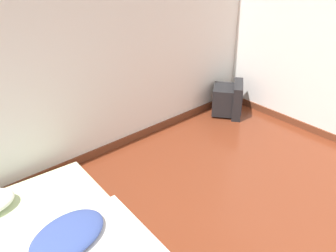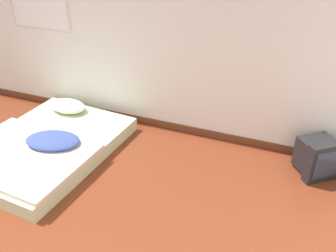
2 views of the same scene
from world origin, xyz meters
TOP-DOWN VIEW (x-y plane):
  - wall_back at (-0.02, 2.95)m, footprint 8.04×0.08m
  - crt_tv at (2.41, 2.64)m, footprint 0.55×0.55m

SIDE VIEW (x-z plane):
  - crt_tv at x=2.41m, z-range -0.01..0.44m
  - wall_back at x=-0.02m, z-range -0.01..2.59m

